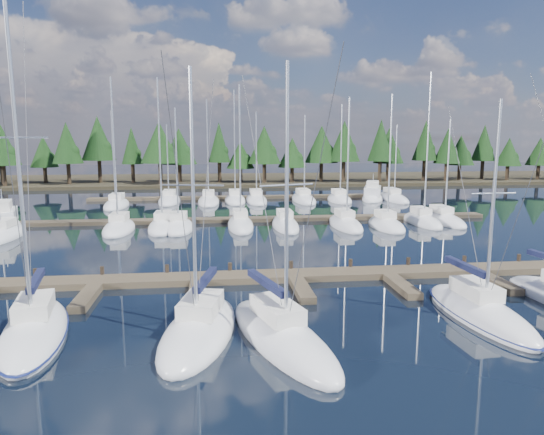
{
  "coord_description": "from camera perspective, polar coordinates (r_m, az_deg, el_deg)",
  "views": [
    {
      "loc": [
        -4.88,
        -11.46,
        8.81
      ],
      "look_at": [
        -0.91,
        22.0,
        3.31
      ],
      "focal_mm": 32.0,
      "sensor_mm": 36.0,
      "label": 1
    }
  ],
  "objects": [
    {
      "name": "ground",
      "position": [
        42.66,
        -0.05,
        -2.65
      ],
      "size": [
        260.0,
        260.0,
        0.0
      ],
      "primitive_type": "plane",
      "color": "black",
      "rests_on": "ground"
    },
    {
      "name": "front_sailboat_3",
      "position": [
        21.82,
        1.06,
        -13.75
      ],
      "size": [
        5.32,
        9.88,
        12.63
      ],
      "color": "silver",
      "rests_on": "ground"
    },
    {
      "name": "back_sailboat_rows",
      "position": [
        58.13,
        -1.5,
        0.81
      ],
      "size": [
        47.15,
        32.41,
        16.11
      ],
      "color": "silver",
      "rests_on": "ground"
    },
    {
      "name": "motor_yacht_right",
      "position": [
        72.37,
        11.73,
        2.48
      ],
      "size": [
        5.96,
        9.51,
        4.51
      ],
      "color": "silver",
      "rests_on": "ground"
    },
    {
      "name": "main_dock",
      "position": [
        30.46,
        2.76,
        -7.16
      ],
      "size": [
        44.0,
        6.13,
        0.9
      ],
      "color": "#4D4230",
      "rests_on": "ground"
    },
    {
      "name": "front_sailboat_2",
      "position": [
        22.62,
        -8.54,
        -13.0
      ],
      "size": [
        4.65,
        8.84,
        12.51
      ],
      "color": "silver",
      "rests_on": "ground"
    },
    {
      "name": "back_docks",
      "position": [
        61.84,
        -2.17,
        1.26
      ],
      "size": [
        50.0,
        21.8,
        0.4
      ],
      "color": "#4D4230",
      "rests_on": "ground"
    },
    {
      "name": "far_shore",
      "position": [
        101.93,
        -4.0,
        4.46
      ],
      "size": [
        220.0,
        30.0,
        0.6
      ],
      "primitive_type": "cube",
      "color": "#2D2719",
      "rests_on": "ground"
    },
    {
      "name": "motor_yacht_left",
      "position": [
        53.91,
        -29.09,
        -0.76
      ],
      "size": [
        5.84,
        10.08,
        4.79
      ],
      "color": "silver",
      "rests_on": "ground"
    },
    {
      "name": "tree_line",
      "position": [
        91.66,
        -5.34,
        8.32
      ],
      "size": [
        185.65,
        11.88,
        13.8
      ],
      "color": "black",
      "rests_on": "far_shore"
    },
    {
      "name": "front_sailboat_1",
      "position": [
        24.68,
        -26.16,
        -11.89
      ],
      "size": [
        4.4,
        9.17,
        16.09
      ],
      "color": "silver",
      "rests_on": "ground"
    },
    {
      "name": "front_sailboat_4",
      "position": [
        26.61,
        23.2,
        -10.22
      ],
      "size": [
        3.16,
        8.98,
        11.41
      ],
      "color": "silver",
      "rests_on": "ground"
    }
  ]
}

